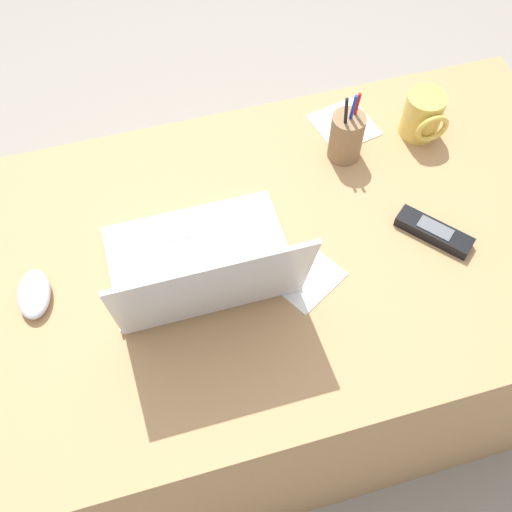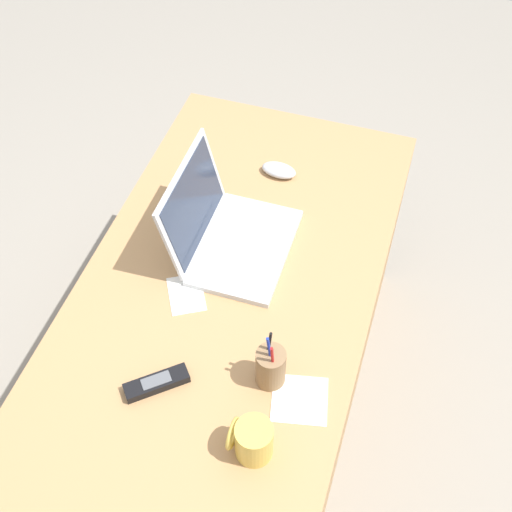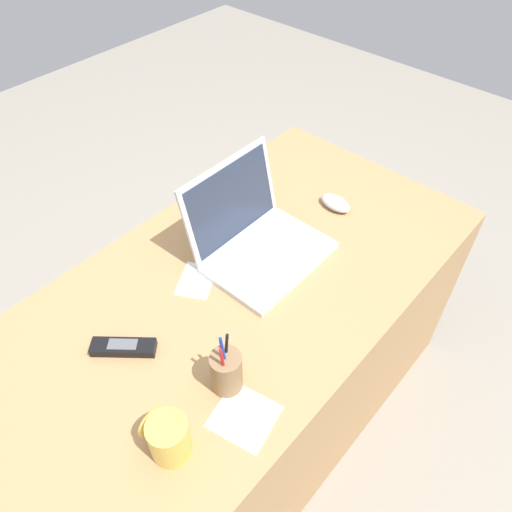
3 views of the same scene
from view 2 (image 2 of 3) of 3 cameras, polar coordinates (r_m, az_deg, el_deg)
name	(u,v)px [view 2 (image 2 of 3)]	position (r m, az deg, el deg)	size (l,w,h in m)	color
ground_plane	(235,408)	(2.44, -1.78, -12.54)	(6.00, 6.00, 0.00)	gray
desk	(232,354)	(2.12, -2.02, -8.14)	(1.46, 0.77, 0.73)	tan
laptop	(228,233)	(1.86, -2.36, 1.95)	(0.35, 0.30, 0.26)	silver
computer_mouse	(279,170)	(2.09, 1.93, 7.18)	(0.06, 0.11, 0.03)	silver
coffee_mug_white	(252,440)	(1.54, -0.32, -15.12)	(0.08, 0.10, 0.10)	#E0BC4C
cordless_phone	(157,383)	(1.66, -8.29, -10.44)	(0.13, 0.15, 0.03)	black
pen_holder	(271,367)	(1.61, 1.23, -9.23)	(0.07, 0.07, 0.18)	olive
paper_note_near_laptop	(186,294)	(1.81, -5.84, -3.18)	(0.12, 0.09, 0.00)	white
paper_note_left	(300,400)	(1.64, 3.66, -11.87)	(0.13, 0.13, 0.00)	white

